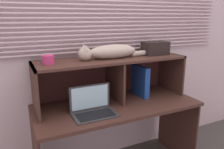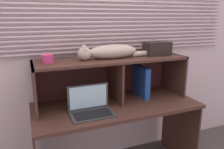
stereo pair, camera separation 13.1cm
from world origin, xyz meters
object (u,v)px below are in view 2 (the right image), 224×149
(cat, at_px, (110,52))
(book_stack, at_px, (87,100))
(small_basket, at_px, (48,59))
(laptop, at_px, (91,107))
(storage_box, at_px, (157,49))
(binder_upright, at_px, (141,81))

(cat, height_order, book_stack, cat)
(small_basket, bearing_deg, book_stack, -0.24)
(laptop, height_order, small_basket, small_basket)
(small_basket, xyz_separation_m, storage_box, (1.05, 0.00, 0.03))
(binder_upright, bearing_deg, storage_box, 0.00)
(cat, relative_size, storage_box, 3.07)
(book_stack, bearing_deg, binder_upright, 0.14)
(cat, height_order, laptop, cat)
(laptop, relative_size, binder_upright, 1.17)
(binder_upright, relative_size, book_stack, 1.23)
(storage_box, bearing_deg, cat, 180.00)
(cat, distance_m, binder_upright, 0.46)
(binder_upright, distance_m, small_basket, 0.93)
(binder_upright, bearing_deg, book_stack, -179.86)
(binder_upright, distance_m, storage_box, 0.36)
(cat, distance_m, small_basket, 0.55)
(cat, height_order, binder_upright, cat)
(binder_upright, bearing_deg, cat, 180.00)
(laptop, distance_m, storage_box, 0.89)
(storage_box, bearing_deg, book_stack, -179.89)
(laptop, xyz_separation_m, storage_box, (0.75, 0.21, 0.42))
(binder_upright, height_order, book_stack, binder_upright)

